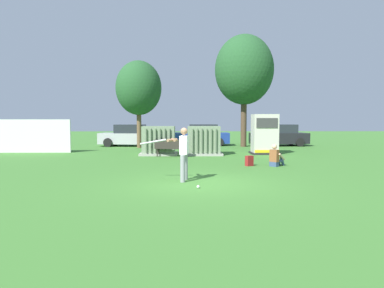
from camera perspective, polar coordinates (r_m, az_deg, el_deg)
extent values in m
plane|color=#3D752D|center=(11.23, 1.29, -6.35)|extent=(96.00, 96.00, 0.00)
cube|color=silver|center=(23.53, -24.44, 1.17)|extent=(4.80, 0.12, 2.00)
cube|color=#9E9B93|center=(20.26, -5.32, -1.56)|extent=(2.10, 1.70, 0.12)
cube|color=gray|center=(20.20, -5.33, 0.73)|extent=(1.80, 1.40, 1.50)
cube|color=#63755B|center=(19.50, -7.37, 0.60)|extent=(0.06, 0.12, 1.27)
cube|color=#63755B|center=(19.47, -6.63, 0.60)|extent=(0.06, 0.12, 1.27)
cube|color=#63755B|center=(19.45, -5.88, 0.60)|extent=(0.06, 0.12, 1.27)
cube|color=#63755B|center=(19.43, -5.13, 0.60)|extent=(0.06, 0.12, 1.27)
cube|color=#63755B|center=(19.41, -4.38, 0.60)|extent=(0.06, 0.12, 1.27)
cube|color=#63755B|center=(19.40, -3.63, 0.61)|extent=(0.06, 0.12, 1.27)
cube|color=#9E9B93|center=(20.18, 1.85, -1.56)|extent=(2.10, 1.70, 0.12)
cube|color=gray|center=(20.12, 1.85, 0.73)|extent=(1.80, 1.40, 1.50)
cube|color=#63755B|center=(19.34, 0.07, 0.60)|extent=(0.06, 0.12, 1.27)
cube|color=#63755B|center=(19.35, 0.83, 0.60)|extent=(0.06, 0.12, 1.27)
cube|color=#63755B|center=(19.36, 1.58, 0.60)|extent=(0.06, 0.12, 1.27)
cube|color=#63755B|center=(19.37, 2.34, 0.60)|extent=(0.06, 0.12, 1.27)
cube|color=#63755B|center=(19.38, 3.09, 0.61)|extent=(0.06, 0.12, 1.27)
cube|color=#63755B|center=(19.40, 3.84, 0.61)|extent=(0.06, 0.12, 1.27)
cube|color=#262626|center=(21.12, 11.49, -1.42)|extent=(1.60, 1.40, 0.10)
cube|color=beige|center=(21.04, 11.54, 1.70)|extent=(1.40, 1.20, 2.20)
cube|color=#383838|center=(20.42, 11.93, 3.32)|extent=(1.19, 0.04, 0.55)
cube|color=yellow|center=(20.50, 11.87, -1.17)|extent=(1.33, 0.04, 0.16)
cube|color=#2D2823|center=(19.12, -3.30, -0.70)|extent=(1.84, 0.81, 0.05)
cube|color=#2D2823|center=(18.93, -3.45, -0.01)|extent=(1.76, 0.46, 0.44)
cylinder|color=#2D2823|center=(19.50, -5.34, -1.33)|extent=(0.06, 0.06, 0.42)
cylinder|color=#2D2823|center=(19.08, -0.97, -1.42)|extent=(0.06, 0.06, 0.42)
cylinder|color=#2D2823|center=(19.23, -5.60, -1.40)|extent=(0.06, 0.06, 0.42)
cylinder|color=#2D2823|center=(18.81, -1.17, -1.50)|extent=(0.06, 0.06, 0.42)
cylinder|color=gray|center=(11.41, -1.49, -3.95)|extent=(0.16, 0.16, 0.88)
cylinder|color=gray|center=(11.87, -1.07, -3.63)|extent=(0.16, 0.16, 0.88)
cube|color=white|center=(11.56, -1.28, -0.15)|extent=(0.30, 0.44, 0.60)
sphere|color=#9E7051|center=(11.54, -1.29, 2.05)|extent=(0.23, 0.23, 0.23)
cylinder|color=#9E7051|center=(11.54, -3.20, 0.63)|extent=(0.34, 0.52, 0.09)
cylinder|color=#9E7051|center=(11.71, -3.01, 0.68)|extent=(0.18, 0.55, 0.09)
cylinder|color=#B2B2B7|center=(11.79, -6.33, 0.32)|extent=(0.85, 0.21, 0.21)
sphere|color=#B2B2B7|center=(11.68, -4.33, 0.67)|extent=(0.08, 0.08, 0.08)
sphere|color=white|center=(10.47, 0.99, -6.86)|extent=(0.09, 0.09, 0.09)
cube|color=#384C75|center=(15.60, 13.03, -3.16)|extent=(0.41, 0.41, 0.20)
cube|color=brown|center=(15.56, 13.05, -1.84)|extent=(0.41, 0.41, 0.52)
sphere|color=#DBAD89|center=(15.53, 13.07, -0.41)|extent=(0.22, 0.22, 0.22)
cylinder|color=#384C75|center=(15.83, 13.19, -2.62)|extent=(0.42, 0.40, 0.13)
cylinder|color=#384C75|center=(16.02, 13.63, -2.54)|extent=(0.30, 0.29, 0.46)
cylinder|color=#384C75|center=(15.72, 13.79, -2.68)|extent=(0.42, 0.40, 0.13)
cylinder|color=#384C75|center=(15.91, 14.24, -2.59)|extent=(0.30, 0.29, 0.46)
cylinder|color=#DBAD89|center=(15.88, 12.80, -1.89)|extent=(0.36, 0.34, 0.32)
cylinder|color=#DBAD89|center=(15.63, 14.20, -2.00)|extent=(0.36, 0.34, 0.32)
cube|color=maroon|center=(15.57, 9.16, -2.68)|extent=(0.38, 0.33, 0.44)
cube|color=maroon|center=(15.67, 8.85, -2.87)|extent=(0.22, 0.16, 0.22)
cylinder|color=brown|center=(25.32, -8.47, 2.32)|extent=(0.32, 0.32, 2.59)
ellipsoid|color=#235128|center=(25.40, -8.54, 8.88)|extent=(3.18, 3.18, 3.78)
cylinder|color=#4C3828|center=(26.34, 8.27, 3.33)|extent=(0.42, 0.42, 3.45)
ellipsoid|color=#235128|center=(26.57, 8.36, 11.69)|extent=(4.24, 4.24, 5.04)
cube|color=#B2B2B7|center=(27.04, -10.16, 0.90)|extent=(4.33, 2.04, 0.80)
cube|color=#262B33|center=(26.98, -9.87, 2.42)|extent=(2.22, 1.73, 0.64)
cylinder|color=black|center=(26.59, -13.32, 0.24)|extent=(0.66, 0.27, 0.64)
cylinder|color=black|center=(28.22, -12.30, 0.46)|extent=(0.66, 0.27, 0.64)
cylinder|color=black|center=(25.94, -7.82, 0.22)|extent=(0.66, 0.27, 0.64)
cylinder|color=black|center=(27.60, -7.10, 0.45)|extent=(0.66, 0.27, 0.64)
cube|color=navy|center=(27.34, 1.49, 0.99)|extent=(4.21, 1.73, 0.80)
cube|color=#262B33|center=(27.32, 1.81, 2.50)|extent=(2.11, 1.58, 0.64)
cylinder|color=black|center=(26.47, -1.23, 0.33)|extent=(0.64, 0.22, 0.64)
cylinder|color=black|center=(28.17, -1.24, 0.55)|extent=(0.64, 0.22, 0.64)
cylinder|color=black|center=(26.60, 4.38, 0.34)|extent=(0.64, 0.22, 0.64)
cylinder|color=black|center=(28.29, 4.05, 0.56)|extent=(0.64, 0.22, 0.64)
cube|color=black|center=(27.64, 13.72, 0.91)|extent=(4.36, 2.15, 0.80)
cube|color=#262B33|center=(27.66, 14.04, 2.40)|extent=(2.26, 1.78, 0.64)
cylinder|color=black|center=(26.41, 11.73, 0.24)|extent=(0.66, 0.29, 0.64)
cylinder|color=black|center=(28.02, 10.61, 0.46)|extent=(0.66, 0.29, 0.64)
cylinder|color=black|center=(27.36, 16.90, 0.28)|extent=(0.66, 0.29, 0.64)
cylinder|color=black|center=(28.92, 15.53, 0.49)|extent=(0.66, 0.29, 0.64)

